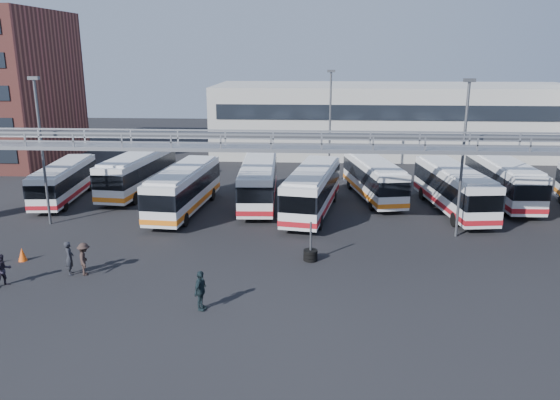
# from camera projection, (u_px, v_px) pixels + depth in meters

# --- Properties ---
(ground) EXTENTS (140.00, 140.00, 0.00)m
(ground) POSITION_uv_depth(u_px,v_px,m) (266.00, 274.00, 29.99)
(ground) COLOR black
(ground) RESTS_ON ground
(gantry) EXTENTS (51.40, 5.15, 7.10)m
(gantry) POSITION_uv_depth(u_px,v_px,m) (273.00, 155.00, 34.18)
(gantry) COLOR gray
(gantry) RESTS_ON ground
(warehouse) EXTENTS (42.00, 14.00, 8.00)m
(warehouse) POSITION_uv_depth(u_px,v_px,m) (393.00, 119.00, 64.81)
(warehouse) COLOR #9E9E99
(warehouse) RESTS_ON ground
(light_pole_left) EXTENTS (0.70, 0.35, 10.21)m
(light_pole_left) POSITION_uv_depth(u_px,v_px,m) (41.00, 144.00, 37.11)
(light_pole_left) COLOR #4C4F54
(light_pole_left) RESTS_ON ground
(light_pole_mid) EXTENTS (0.70, 0.35, 10.21)m
(light_pole_mid) POSITION_uv_depth(u_px,v_px,m) (463.00, 151.00, 34.51)
(light_pole_mid) COLOR #4C4F54
(light_pole_mid) RESTS_ON ground
(light_pole_back) EXTENTS (0.70, 0.35, 10.21)m
(light_pole_back) POSITION_uv_depth(u_px,v_px,m) (330.00, 121.00, 49.42)
(light_pole_back) COLOR #4C4F54
(light_pole_back) RESTS_ON ground
(bus_1) EXTENTS (3.21, 10.14, 3.03)m
(bus_1) POSITION_uv_depth(u_px,v_px,m) (64.00, 180.00, 44.24)
(bus_1) COLOR silver
(bus_1) RESTS_ON ground
(bus_2) EXTENTS (3.79, 11.55, 3.44)m
(bus_2) POSITION_uv_depth(u_px,v_px,m) (138.00, 171.00, 46.53)
(bus_2) COLOR silver
(bus_2) RESTS_ON ground
(bus_3) EXTENTS (3.58, 11.40, 3.41)m
(bus_3) POSITION_uv_depth(u_px,v_px,m) (184.00, 188.00, 41.05)
(bus_3) COLOR silver
(bus_3) RESTS_ON ground
(bus_4) EXTENTS (3.13, 11.39, 3.43)m
(bus_4) POSITION_uv_depth(u_px,v_px,m) (259.00, 181.00, 43.14)
(bus_4) COLOR silver
(bus_4) RESTS_ON ground
(bus_5) EXTENTS (4.52, 11.70, 3.47)m
(bus_5) POSITION_uv_depth(u_px,v_px,m) (312.00, 189.00, 40.59)
(bus_5) COLOR silver
(bus_5) RESTS_ON ground
(bus_6) EXTENTS (4.41, 10.91, 3.23)m
(bus_6) POSITION_uv_depth(u_px,v_px,m) (373.00, 177.00, 44.80)
(bus_6) COLOR silver
(bus_6) RESTS_ON ground
(bus_7) EXTENTS (3.97, 11.47, 3.41)m
(bus_7) POSITION_uv_depth(u_px,v_px,m) (454.00, 188.00, 41.04)
(bus_7) COLOR silver
(bus_7) RESTS_ON ground
(bus_8) EXTENTS (2.99, 11.45, 3.46)m
(bus_8) POSITION_uv_depth(u_px,v_px,m) (503.00, 179.00, 43.70)
(bus_8) COLOR silver
(bus_8) RESTS_ON ground
(pedestrian_a) EXTENTS (0.68, 0.81, 1.90)m
(pedestrian_a) POSITION_uv_depth(u_px,v_px,m) (70.00, 258.00, 29.67)
(pedestrian_a) COLOR black
(pedestrian_a) RESTS_ON ground
(pedestrian_b) EXTENTS (1.04, 1.07, 1.74)m
(pedestrian_b) POSITION_uv_depth(u_px,v_px,m) (3.00, 270.00, 28.22)
(pedestrian_b) COLOR #231E2A
(pedestrian_b) RESTS_ON ground
(pedestrian_c) EXTENTS (1.05, 1.34, 1.82)m
(pedestrian_c) POSITION_uv_depth(u_px,v_px,m) (84.00, 259.00, 29.63)
(pedestrian_c) COLOR #302320
(pedestrian_c) RESTS_ON ground
(pedestrian_d) EXTENTS (0.71, 1.22, 1.96)m
(pedestrian_d) POSITION_uv_depth(u_px,v_px,m) (201.00, 291.00, 25.57)
(pedestrian_d) COLOR #18262B
(pedestrian_d) RESTS_ON ground
(cone_right) EXTENTS (0.50, 0.50, 0.79)m
(cone_right) POSITION_uv_depth(u_px,v_px,m) (22.00, 254.00, 31.74)
(cone_right) COLOR #F2510D
(cone_right) RESTS_ON ground
(tire_stack) EXTENTS (0.82, 0.82, 2.35)m
(tire_stack) POSITION_uv_depth(u_px,v_px,m) (310.00, 254.00, 31.78)
(tire_stack) COLOR black
(tire_stack) RESTS_ON ground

